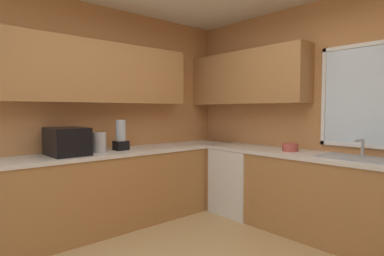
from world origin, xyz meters
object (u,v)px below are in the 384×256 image
at_px(microwave, 67,141).
at_px(kettle, 100,142).
at_px(dishwasher, 240,181).
at_px(blender_appliance, 121,137).
at_px(bowl, 290,147).
at_px(sink_assembly, 356,157).

distance_m(microwave, kettle, 0.36).
bearing_deg(dishwasher, kettle, -111.00).
relative_size(kettle, blender_appliance, 0.63).
bearing_deg(blender_appliance, microwave, -90.00).
bearing_deg(microwave, bowl, 56.05).
relative_size(dishwasher, microwave, 1.76).
bearing_deg(dishwasher, blender_appliance, -115.38).
bearing_deg(kettle, microwave, -93.23).
relative_size(dishwasher, sink_assembly, 1.25).
height_order(dishwasher, kettle, kettle).
bearing_deg(microwave, sink_assembly, 44.38).
relative_size(kettle, sink_assembly, 0.34).
height_order(microwave, blender_appliance, blender_appliance).
bearing_deg(kettle, blender_appliance, 94.14).
distance_m(dishwasher, bowl, 0.89).
relative_size(dishwasher, blender_appliance, 2.35).
xyz_separation_m(microwave, sink_assembly, (2.10, 2.06, -0.14)).
xyz_separation_m(microwave, kettle, (0.02, 0.35, -0.03)).
height_order(kettle, bowl, kettle).
distance_m(dishwasher, blender_appliance, 1.66).
distance_m(bowl, blender_appliance, 1.99).
distance_m(sink_assembly, blender_appliance, 2.55).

